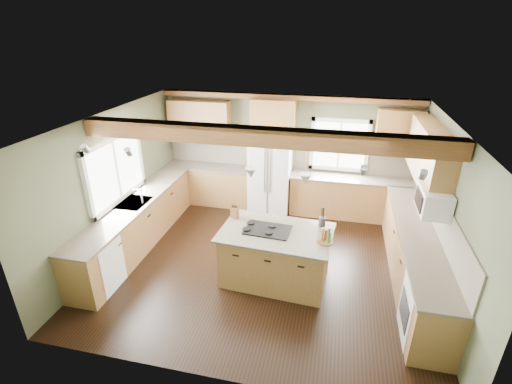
# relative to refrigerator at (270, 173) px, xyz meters

# --- Properties ---
(floor) EXTENTS (5.60, 5.60, 0.00)m
(floor) POSITION_rel_refrigerator_xyz_m (0.30, -2.12, -0.90)
(floor) COLOR black
(floor) RESTS_ON ground
(ceiling) EXTENTS (5.60, 5.60, 0.00)m
(ceiling) POSITION_rel_refrigerator_xyz_m (0.30, -2.12, 1.70)
(ceiling) COLOR silver
(ceiling) RESTS_ON wall_back
(wall_back) EXTENTS (5.60, 0.00, 5.60)m
(wall_back) POSITION_rel_refrigerator_xyz_m (0.30, 0.38, 0.40)
(wall_back) COLOR #4D553C
(wall_back) RESTS_ON ground
(wall_left) EXTENTS (0.00, 5.00, 5.00)m
(wall_left) POSITION_rel_refrigerator_xyz_m (-2.50, -2.12, 0.40)
(wall_left) COLOR #4D553C
(wall_left) RESTS_ON ground
(wall_right) EXTENTS (0.00, 5.00, 5.00)m
(wall_right) POSITION_rel_refrigerator_xyz_m (3.10, -2.12, 0.40)
(wall_right) COLOR #4D553C
(wall_right) RESTS_ON ground
(ceiling_beam) EXTENTS (5.55, 0.26, 0.26)m
(ceiling_beam) POSITION_rel_refrigerator_xyz_m (0.30, -2.54, 1.57)
(ceiling_beam) COLOR #4D2C16
(ceiling_beam) RESTS_ON ceiling
(soffit_trim) EXTENTS (5.55, 0.20, 0.10)m
(soffit_trim) POSITION_rel_refrigerator_xyz_m (0.30, 0.28, 1.64)
(soffit_trim) COLOR #4D2C16
(soffit_trim) RESTS_ON ceiling
(backsplash_back) EXTENTS (5.58, 0.03, 0.58)m
(backsplash_back) POSITION_rel_refrigerator_xyz_m (0.30, 0.36, 0.31)
(backsplash_back) COLOR brown
(backsplash_back) RESTS_ON wall_back
(backsplash_right) EXTENTS (0.03, 3.70, 0.58)m
(backsplash_right) POSITION_rel_refrigerator_xyz_m (3.08, -2.07, 0.31)
(backsplash_right) COLOR brown
(backsplash_right) RESTS_ON wall_right
(base_cab_back_left) EXTENTS (2.02, 0.60, 0.88)m
(base_cab_back_left) POSITION_rel_refrigerator_xyz_m (-1.49, 0.08, -0.46)
(base_cab_back_left) COLOR brown
(base_cab_back_left) RESTS_ON floor
(counter_back_left) EXTENTS (2.06, 0.64, 0.04)m
(counter_back_left) POSITION_rel_refrigerator_xyz_m (-1.49, 0.08, 0.00)
(counter_back_left) COLOR #433C31
(counter_back_left) RESTS_ON base_cab_back_left
(base_cab_back_right) EXTENTS (2.62, 0.60, 0.88)m
(base_cab_back_right) POSITION_rel_refrigerator_xyz_m (1.79, 0.08, -0.46)
(base_cab_back_right) COLOR brown
(base_cab_back_right) RESTS_ON floor
(counter_back_right) EXTENTS (2.66, 0.64, 0.04)m
(counter_back_right) POSITION_rel_refrigerator_xyz_m (1.79, 0.08, 0.00)
(counter_back_right) COLOR #433C31
(counter_back_right) RESTS_ON base_cab_back_right
(base_cab_left) EXTENTS (0.60, 3.70, 0.88)m
(base_cab_left) POSITION_rel_refrigerator_xyz_m (-2.20, -2.07, -0.46)
(base_cab_left) COLOR brown
(base_cab_left) RESTS_ON floor
(counter_left) EXTENTS (0.64, 3.74, 0.04)m
(counter_left) POSITION_rel_refrigerator_xyz_m (-2.20, -2.07, 0.00)
(counter_left) COLOR #433C31
(counter_left) RESTS_ON base_cab_left
(base_cab_right) EXTENTS (0.60, 3.70, 0.88)m
(base_cab_right) POSITION_rel_refrigerator_xyz_m (2.80, -2.07, -0.46)
(base_cab_right) COLOR brown
(base_cab_right) RESTS_ON floor
(counter_right) EXTENTS (0.64, 3.74, 0.04)m
(counter_right) POSITION_rel_refrigerator_xyz_m (2.80, -2.07, 0.00)
(counter_right) COLOR #433C31
(counter_right) RESTS_ON base_cab_right
(upper_cab_back_left) EXTENTS (1.40, 0.35, 0.90)m
(upper_cab_back_left) POSITION_rel_refrigerator_xyz_m (-1.69, 0.21, 1.05)
(upper_cab_back_left) COLOR brown
(upper_cab_back_left) RESTS_ON wall_back
(upper_cab_over_fridge) EXTENTS (0.96, 0.35, 0.70)m
(upper_cab_over_fridge) POSITION_rel_refrigerator_xyz_m (-0.00, 0.21, 1.25)
(upper_cab_over_fridge) COLOR brown
(upper_cab_over_fridge) RESTS_ON wall_back
(upper_cab_right) EXTENTS (0.35, 2.20, 0.90)m
(upper_cab_right) POSITION_rel_refrigerator_xyz_m (2.92, -1.22, 1.05)
(upper_cab_right) COLOR brown
(upper_cab_right) RESTS_ON wall_right
(upper_cab_back_corner) EXTENTS (0.90, 0.35, 0.90)m
(upper_cab_back_corner) POSITION_rel_refrigerator_xyz_m (2.60, 0.21, 1.05)
(upper_cab_back_corner) COLOR brown
(upper_cab_back_corner) RESTS_ON wall_back
(window_left) EXTENTS (0.04, 1.60, 1.05)m
(window_left) POSITION_rel_refrigerator_xyz_m (-2.48, -2.07, 0.65)
(window_left) COLOR white
(window_left) RESTS_ON wall_left
(window_back) EXTENTS (1.10, 0.04, 1.00)m
(window_back) POSITION_rel_refrigerator_xyz_m (1.45, 0.36, 0.65)
(window_back) COLOR white
(window_back) RESTS_ON wall_back
(sink) EXTENTS (0.50, 0.65, 0.03)m
(sink) POSITION_rel_refrigerator_xyz_m (-2.20, -2.07, 0.01)
(sink) COLOR #262628
(sink) RESTS_ON counter_left
(faucet) EXTENTS (0.02, 0.02, 0.28)m
(faucet) POSITION_rel_refrigerator_xyz_m (-2.02, -2.07, 0.15)
(faucet) COLOR #B2B2B7
(faucet) RESTS_ON sink
(dishwasher) EXTENTS (0.60, 0.60, 0.84)m
(dishwasher) POSITION_rel_refrigerator_xyz_m (-2.19, -3.37, -0.47)
(dishwasher) COLOR white
(dishwasher) RESTS_ON floor
(oven) EXTENTS (0.60, 0.72, 0.84)m
(oven) POSITION_rel_refrigerator_xyz_m (2.79, -3.37, -0.47)
(oven) COLOR white
(oven) RESTS_ON floor
(microwave) EXTENTS (0.40, 0.70, 0.38)m
(microwave) POSITION_rel_refrigerator_xyz_m (2.88, -2.17, 0.65)
(microwave) COLOR white
(microwave) RESTS_ON wall_right
(pendant_left) EXTENTS (0.18, 0.18, 0.16)m
(pendant_left) POSITION_rel_refrigerator_xyz_m (0.16, -2.51, 0.98)
(pendant_left) COLOR #B2B2B7
(pendant_left) RESTS_ON ceiling
(pendant_right) EXTENTS (0.18, 0.18, 0.16)m
(pendant_right) POSITION_rel_refrigerator_xyz_m (0.99, -2.56, 0.98)
(pendant_right) COLOR #B2B2B7
(pendant_right) RESTS_ON ceiling
(refrigerator) EXTENTS (0.90, 0.74, 1.80)m
(refrigerator) POSITION_rel_refrigerator_xyz_m (0.00, 0.00, 0.00)
(refrigerator) COLOR silver
(refrigerator) RESTS_ON floor
(island) EXTENTS (1.74, 1.13, 0.88)m
(island) POSITION_rel_refrigerator_xyz_m (0.57, -2.54, -0.46)
(island) COLOR brown
(island) RESTS_ON floor
(island_top) EXTENTS (1.86, 1.25, 0.04)m
(island_top) POSITION_rel_refrigerator_xyz_m (0.57, -2.54, 0.00)
(island_top) COLOR #433C31
(island_top) RESTS_ON island
(cooktop) EXTENTS (0.76, 0.53, 0.02)m
(cooktop) POSITION_rel_refrigerator_xyz_m (0.43, -2.53, 0.03)
(cooktop) COLOR black
(cooktop) RESTS_ON island_top
(knife_block) EXTENTS (0.14, 0.12, 0.20)m
(knife_block) POSITION_rel_refrigerator_xyz_m (-0.20, -2.24, 0.12)
(knife_block) COLOR brown
(knife_block) RESTS_ON island_top
(utensil_crock) EXTENTS (0.15, 0.15, 0.15)m
(utensil_crock) POSITION_rel_refrigerator_xyz_m (1.27, -2.18, 0.10)
(utensil_crock) COLOR #484139
(utensil_crock) RESTS_ON island_top
(bottle_tray) EXTENTS (0.31, 0.31, 0.24)m
(bottle_tray) POSITION_rel_refrigerator_xyz_m (1.35, -2.67, 0.14)
(bottle_tray) COLOR #582F1A
(bottle_tray) RESTS_ON island_top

